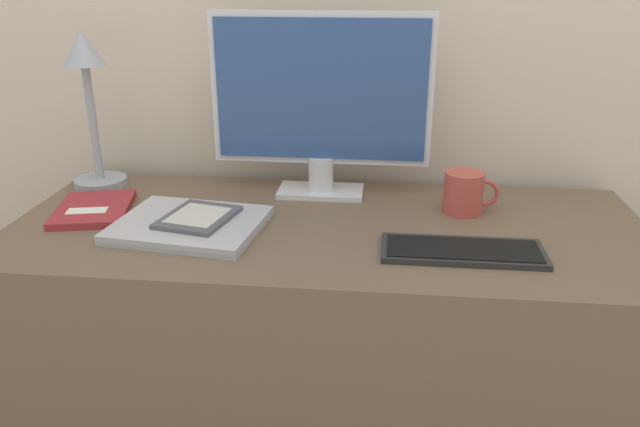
{
  "coord_description": "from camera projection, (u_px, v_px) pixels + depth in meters",
  "views": [
    {
      "loc": [
        0.12,
        -1.01,
        1.22
      ],
      "look_at": [
        -0.01,
        0.13,
        0.77
      ],
      "focal_mm": 35.0,
      "sensor_mm": 36.0,
      "label": 1
    }
  ],
  "objects": [
    {
      "name": "notebook",
      "position": [
        94.0,
        209.0,
        1.4
      ],
      "size": [
        0.2,
        0.23,
        0.02
      ],
      "color": "maroon",
      "rests_on": "desk"
    },
    {
      "name": "monitor",
      "position": [
        321.0,
        102.0,
        1.44
      ],
      "size": [
        0.51,
        0.11,
        0.43
      ],
      "color": "silver",
      "rests_on": "desk"
    },
    {
      "name": "desk_lamp",
      "position": [
        89.0,
        95.0,
        1.49
      ],
      "size": [
        0.13,
        0.13,
        0.38
      ],
      "color": "#999EA8",
      "rests_on": "desk"
    },
    {
      "name": "desk",
      "position": [
        327.0,
        362.0,
        1.47
      ],
      "size": [
        1.36,
        0.58,
        0.71
      ],
      "color": "brown",
      "rests_on": "ground_plane"
    },
    {
      "name": "keyboard",
      "position": [
        463.0,
        251.0,
        1.2
      ],
      "size": [
        0.31,
        0.12,
        0.01
      ],
      "color": "#282828",
      "rests_on": "desk"
    },
    {
      "name": "ereader",
      "position": [
        198.0,
        217.0,
        1.31
      ],
      "size": [
        0.16,
        0.19,
        0.01
      ],
      "color": "#4C4C51",
      "rests_on": "laptop"
    },
    {
      "name": "laptop",
      "position": [
        189.0,
        225.0,
        1.31
      ],
      "size": [
        0.32,
        0.28,
        0.02
      ],
      "color": "#A3A3A8",
      "rests_on": "desk"
    },
    {
      "name": "coffee_mug",
      "position": [
        464.0,
        192.0,
        1.39
      ],
      "size": [
        0.12,
        0.09,
        0.09
      ],
      "color": "#B7473D",
      "rests_on": "desk"
    }
  ]
}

